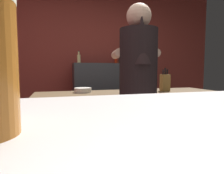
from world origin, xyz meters
TOP-DOWN VIEW (x-y plane):
  - wall_back at (0.00, 2.20)m, footprint 5.20×0.10m
  - prep_counter at (0.35, 0.76)m, footprint 2.10×0.60m
  - back_shelf at (0.27, 1.92)m, footprint 0.91×0.36m
  - bartender at (0.26, 0.31)m, footprint 0.47×0.54m
  - knife_block at (0.79, 0.73)m, footprint 0.10×0.08m
  - mixing_bowl at (-0.17, 0.85)m, footprint 0.19×0.19m
  - chefs_knife at (0.54, 0.71)m, footprint 0.24×0.06m
  - bottle_olive_oil at (0.56, 1.98)m, footprint 0.05×0.05m
  - bottle_soy at (0.63, 1.96)m, footprint 0.05×0.05m
  - bottle_vinegar at (-0.10, 1.88)m, footprint 0.06×0.06m

SIDE VIEW (x-z plane):
  - prep_counter at x=0.35m, z-range 0.00..0.88m
  - back_shelf at x=0.27m, z-range 0.00..1.25m
  - chefs_knife at x=0.54m, z-range 0.88..0.89m
  - mixing_bowl at x=-0.17m, z-range 0.88..0.93m
  - knife_block at x=0.79m, z-range 0.85..1.12m
  - bartender at x=0.26m, z-range 0.14..1.85m
  - bottle_vinegar at x=-0.10m, z-range 1.23..1.42m
  - bottle_olive_oil at x=0.56m, z-range 1.22..1.43m
  - bottle_soy at x=0.63m, z-range 1.22..1.46m
  - wall_back at x=0.00m, z-range 0.00..2.70m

